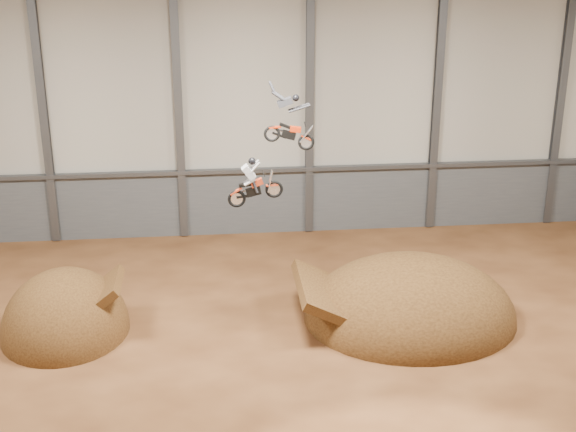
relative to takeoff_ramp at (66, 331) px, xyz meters
The scene contains 13 objects.
floor 9.26m from the takeoff_ramp, 30.56° to the right, with size 40.00×40.00×0.00m, color #472713.
back_wall 14.78m from the takeoff_ramp, 52.23° to the left, with size 40.00×0.10×14.00m, color #BEB7A8.
lower_band_back 13.06m from the takeoff_ramp, 51.96° to the left, with size 39.80×0.18×3.50m, color #4F5256.
steel_rail 13.31m from the takeoff_ramp, 51.54° to the left, with size 39.80×0.35×0.20m, color #47494F.
steel_column_1 12.45m from the takeoff_ramp, 101.35° to the left, with size 0.40×0.36×13.90m, color #47494F.
steel_column_2 13.13m from the takeoff_ramp, 65.30° to the left, with size 0.40×0.36×13.90m, color #47494F.
steel_column_3 16.69m from the takeoff_ramp, 41.75° to the left, with size 0.40×0.36×13.90m, color #47494F.
steel_column_4 21.77m from the takeoff_ramp, 29.31° to the left, with size 0.40×0.36×13.90m, color #47494F.
steel_column_5 27.53m from the takeoff_ramp, 22.27° to the left, with size 0.40×0.36×13.90m, color #47494F.
takeoff_ramp is the anchor object (origin of this frame).
landing_ramp 14.35m from the takeoff_ramp, ahead, with size 8.99×7.95×5.18m, color #361F0D.
fmx_rider_a 10.35m from the takeoff_ramp, ahead, with size 2.15×0.82×1.95m, color red, non-canonical shape.
fmx_rider_b 12.67m from the takeoff_ramp, ahead, with size 2.65×0.76×2.27m, color #AE2609, non-canonical shape.
Camera 1 is at (-1.82, -25.26, 16.02)m, focal length 50.00 mm.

